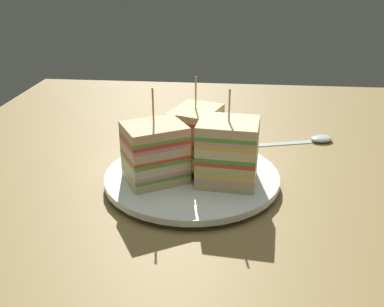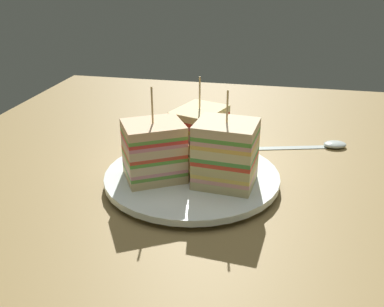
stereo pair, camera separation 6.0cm
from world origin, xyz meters
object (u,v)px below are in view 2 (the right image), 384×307
Objects in this scene: sandwich_wedge_0 at (225,154)px; spoon at (323,145)px; sandwich_wedge_1 at (201,134)px; chip_pile at (181,167)px; plate at (192,177)px; sandwich_wedge_2 at (154,151)px.

sandwich_wedge_0 is 0.81× the size of spoon.
sandwich_wedge_1 is 1.83× the size of chip_pile.
sandwich_wedge_2 is (2.20, -4.65, 4.54)cm from plate.
spoon is at bearing 131.04° from chip_pile.
chip_pile is (5.61, -1.70, -2.79)cm from sandwich_wedge_1.
chip_pile reaches higher than spoon.
chip_pile is (0.46, -1.43, 1.69)cm from plate.
sandwich_wedge_2 is 30.72cm from spoon.
spoon is (-17.54, 20.15, -2.27)cm from chip_pile.
plate is at bearing -4.67° from sandwich_wedge_2.
sandwich_wedge_2 is 1.88× the size of chip_pile.
sandwich_wedge_0 is 24.16cm from spoon.
chip_pile is 0.43× the size of spoon.
sandwich_wedge_2 reaches higher than spoon.
spoon is (-11.94, 18.45, -5.05)cm from sandwich_wedge_1.
sandwich_wedge_1 reaches higher than plate.
spoon is at bearing 142.23° from sandwich_wedge_1.
plate is at bearing 108.06° from chip_pile.
plate is 1.96× the size of sandwich_wedge_1.
sandwich_wedge_1 is 0.79× the size of spoon.
sandwich_wedge_0 reaches higher than chip_pile.
chip_pile is (-1.42, -6.21, -3.19)cm from sandwich_wedge_0.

